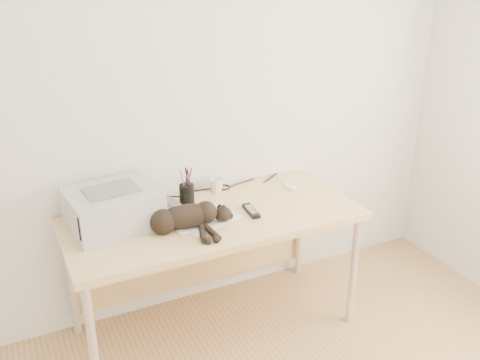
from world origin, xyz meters
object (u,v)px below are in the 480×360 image
cat (183,218)px  pen_cup (187,194)px  mouse (290,184)px  mug (216,185)px  desk (208,230)px  printer (113,208)px

cat → pen_cup: bearing=70.7°
pen_cup → mouse: bearing=-5.2°
cat → mug: (0.34, 0.35, -0.02)m
desk → cat: size_ratio=2.71×
desk → mug: (0.14, 0.19, 0.18)m
cat → desk: bearing=43.3°
desk → pen_cup: bearing=122.4°
mug → desk: bearing=-125.6°
cat → pen_cup: pen_cup is taller
printer → pen_cup: pen_cup is taller
cat → pen_cup: size_ratio=2.76×
mug → mouse: bearing=-17.3°
desk → pen_cup: 0.24m
printer → mug: bearing=14.0°
cat → pen_cup: 0.30m
mug → pen_cup: 0.23m
desk → printer: size_ratio=3.32×
mug → mouse: (0.43, -0.13, -0.02)m
desk → pen_cup: pen_cup is taller
printer → cat: printer is taller
desk → cat: cat is taller
desk → cat: 0.32m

